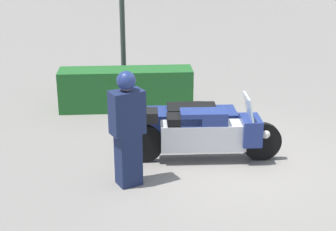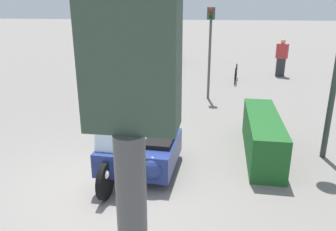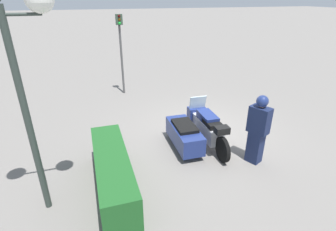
{
  "view_description": "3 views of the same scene",
  "coord_description": "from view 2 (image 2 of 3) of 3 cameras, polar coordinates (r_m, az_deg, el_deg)",
  "views": [
    {
      "loc": [
        -1.71,
        -7.82,
        3.72
      ],
      "look_at": [
        -1.14,
        0.32,
        0.77
      ],
      "focal_mm": 55.0,
      "sensor_mm": 36.0,
      "label": 1
    },
    {
      "loc": [
        5.19,
        1.99,
        3.19
      ],
      "look_at": [
        -1.17,
        0.93,
        1.03
      ],
      "focal_mm": 35.0,
      "sensor_mm": 36.0,
      "label": 2
    },
    {
      "loc": [
        -6.58,
        3.22,
        3.93
      ],
      "look_at": [
        -0.34,
        1.23,
        0.91
      ],
      "focal_mm": 28.0,
      "sensor_mm": 36.0,
      "label": 3
    }
  ],
  "objects": [
    {
      "name": "ground_plane",
      "position": [
        6.41,
        -10.17,
        -11.68
      ],
      "size": [
        160.0,
        160.0,
        0.0
      ],
      "primitive_type": "plane",
      "color": "slate"
    },
    {
      "name": "police_motorcycle",
      "position": [
        6.49,
        -4.43,
        -6.34
      ],
      "size": [
        2.68,
        1.35,
        1.16
      ],
      "rotation": [
        0.0,
        0.0,
        -0.03
      ],
      "color": "black",
      "rests_on": "ground"
    },
    {
      "name": "officer_rider",
      "position": [
        7.8,
        -10.54,
        1.52
      ],
      "size": [
        0.57,
        0.48,
        1.81
      ],
      "rotation": [
        0.0,
        0.0,
        -1.13
      ],
      "color": "#192347",
      "rests_on": "ground"
    },
    {
      "name": "hedge_bush_curbside",
      "position": [
        7.63,
        16.11,
        -3.32
      ],
      "size": [
        2.88,
        0.69,
        0.9
      ],
      "primitive_type": "cube",
      "color": "#1E5623",
      "rests_on": "ground"
    },
    {
      "name": "traffic_light_far",
      "position": [
        11.65,
        7.35,
        12.96
      ],
      "size": [
        0.23,
        0.26,
        3.16
      ],
      "rotation": [
        0.0,
        0.0,
        -0.03
      ],
      "color": "#4C4C4C",
      "rests_on": "ground"
    },
    {
      "name": "parked_car_background",
      "position": [
        19.35,
        -1.82,
        11.23
      ],
      "size": [
        4.76,
        2.24,
        1.39
      ],
      "rotation": [
        0.0,
        0.0,
        3.06
      ],
      "color": "#9E9EA3",
      "rests_on": "ground"
    },
    {
      "name": "pedestrian_bystander",
      "position": [
        16.6,
        19.16,
        9.49
      ],
      "size": [
        0.48,
        0.58,
        1.76
      ],
      "rotation": [
        0.0,
        0.0,
        -0.44
      ],
      "color": "#2D2D33",
      "rests_on": "ground"
    },
    {
      "name": "bicycle_parked",
      "position": [
        14.96,
        11.74,
        7.15
      ],
      "size": [
        1.79,
        0.18,
        0.78
      ],
      "rotation": [
        0.0,
        0.0,
        -0.08
      ],
      "color": "black",
      "rests_on": "ground"
    }
  ]
}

